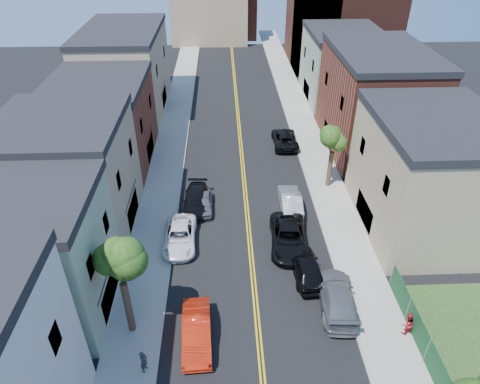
{
  "coord_description": "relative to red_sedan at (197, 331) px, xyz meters",
  "views": [
    {
      "loc": [
        -1.89,
        -3.91,
        22.38
      ],
      "look_at": [
        -0.61,
        26.36,
        2.0
      ],
      "focal_mm": 32.16,
      "sensor_mm": 36.0,
      "label": 1
    }
  ],
  "objects": [
    {
      "name": "bldg_right_palegrn",
      "position": [
        17.8,
        38.92,
        3.44
      ],
      "size": [
        9.0,
        12.0,
        8.5
      ],
      "primitive_type": "cube",
      "color": "gray",
      "rests_on": "ground"
    },
    {
      "name": "silver_car_right",
      "position": [
        7.6,
        13.49,
        0.01
      ],
      "size": [
        1.82,
        5.0,
        1.64
      ],
      "primitive_type": "imported",
      "rotation": [
        0.0,
        0.0,
        3.13
      ],
      "color": "#B8BCC1",
      "rests_on": "ground"
    },
    {
      "name": "fence_right",
      "position": [
        13.3,
        -3.58,
        0.29
      ],
      "size": [
        0.04,
        15.0,
        1.9
      ],
      "primitive_type": "cube",
      "color": "#143F1E",
      "rests_on": "sidewalk_right"
    },
    {
      "name": "bldg_left_tan_near",
      "position": [
        -10.2,
        11.92,
        3.69
      ],
      "size": [
        9.0,
        10.0,
        9.0
      ],
      "primitive_type": "cube",
      "color": "#998466",
      "rests_on": "ground"
    },
    {
      "name": "dark_car_right_far",
      "position": [
        8.68,
        25.5,
        -0.04
      ],
      "size": [
        2.56,
        5.53,
        1.54
      ],
      "primitive_type": "imported",
      "rotation": [
        0.0,
        0.0,
        3.14
      ],
      "color": "black",
      "rests_on": "ground"
    },
    {
      "name": "grey_car_right",
      "position": [
        9.13,
        2.32,
        0.02
      ],
      "size": [
        2.74,
        5.85,
        1.65
      ],
      "primitive_type": "imported",
      "rotation": [
        0.0,
        0.0,
        3.07
      ],
      "color": "#5B5D62",
      "rests_on": "ground"
    },
    {
      "name": "black_car_right",
      "position": [
        7.6,
        5.18,
        0.02
      ],
      "size": [
        2.32,
        5.02,
        1.67
      ],
      "primitive_type": "imported",
      "rotation": [
        0.0,
        0.0,
        3.22
      ],
      "color": "black",
      "rests_on": "ground"
    },
    {
      "name": "backdrop_left",
      "position": [
        -0.2,
        68.92,
        5.19
      ],
      "size": [
        14.0,
        8.0,
        12.0
      ],
      "primitive_type": "cube",
      "color": "#998466",
      "rests_on": "ground"
    },
    {
      "name": "grey_car_left",
      "position": [
        0.0,
        13.7,
        -0.12
      ],
      "size": [
        1.67,
        4.05,
        1.37
      ],
      "primitive_type": "imported",
      "rotation": [
        0.0,
        0.0,
        0.01
      ],
      "color": "#53545A",
      "rests_on": "ground"
    },
    {
      "name": "tree_left_mid",
      "position": [
        -4.08,
        0.92,
        5.78
      ],
      "size": [
        5.2,
        5.2,
        9.29
      ],
      "color": "#39271C",
      "rests_on": "sidewalk_left"
    },
    {
      "name": "curb_right",
      "position": [
        9.95,
        26.92,
        -0.73
      ],
      "size": [
        0.3,
        100.0,
        0.15
      ],
      "primitive_type": "cube",
      "color": "gray",
      "rests_on": "ground"
    },
    {
      "name": "white_pickup",
      "position": [
        -1.7,
        9.15,
        -0.07
      ],
      "size": [
        2.48,
        5.32,
        1.47
      ],
      "primitive_type": "imported",
      "rotation": [
        0.0,
        0.0,
        0.01
      ],
      "color": "white",
      "rests_on": "ground"
    },
    {
      "name": "pedestrian_left",
      "position": [
        -2.9,
        -2.02,
        0.11
      ],
      "size": [
        0.52,
        0.64,
        1.54
      ],
      "primitive_type": "imported",
      "rotation": [
        0.0,
        0.0,
        1.27
      ],
      "color": "#2B2A33",
      "rests_on": "sidewalk_left"
    },
    {
      "name": "pedestrian_right",
      "position": [
        12.9,
        -0.11,
        0.18
      ],
      "size": [
        0.97,
        0.85,
        1.68
      ],
      "primitive_type": "imported",
      "rotation": [
        0.0,
        0.0,
        3.44
      ],
      "color": "#AB1A21",
      "rests_on": "sidewalk_right"
    },
    {
      "name": "tree_right_far",
      "position": [
        11.72,
        16.92,
        4.95
      ],
      "size": [
        4.4,
        4.4,
        8.03
      ],
      "color": "#39271C",
      "rests_on": "sidewalk_right"
    },
    {
      "name": "bldg_left_tan_far",
      "position": [
        -10.2,
        36.92,
        3.94
      ],
      "size": [
        9.0,
        16.0,
        9.5
      ],
      "primitive_type": "cube",
      "color": "#998466",
      "rests_on": "ground"
    },
    {
      "name": "bldg_right_brick",
      "position": [
        17.8,
        24.92,
        4.19
      ],
      "size": [
        9.0,
        14.0,
        10.0
      ],
      "primitive_type": "cube",
      "color": "brown",
      "rests_on": "ground"
    },
    {
      "name": "black_suv_lane",
      "position": [
        6.78,
        8.56,
        0.03
      ],
      "size": [
        3.18,
        6.18,
        1.67
      ],
      "primitive_type": "imported",
      "rotation": [
        0.0,
        0.0,
        -0.07
      ],
      "color": "black",
      "rests_on": "ground"
    },
    {
      "name": "curb_left",
      "position": [
        -2.35,
        26.92,
        -0.73
      ],
      "size": [
        0.3,
        100.0,
        0.15
      ],
      "primitive_type": "cube",
      "color": "gray",
      "rests_on": "ground"
    },
    {
      "name": "sidewalk_right",
      "position": [
        11.7,
        26.92,
        -0.73
      ],
      "size": [
        3.2,
        100.0,
        0.15
      ],
      "primitive_type": "cube",
      "color": "gray",
      "rests_on": "ground"
    },
    {
      "name": "backdrop_center",
      "position": [
        3.8,
        72.92,
        4.19
      ],
      "size": [
        10.0,
        8.0,
        10.0
      ],
      "primitive_type": "cube",
      "color": "brown",
      "rests_on": "ground"
    },
    {
      "name": "church",
      "position": [
        20.13,
        53.98,
        6.44
      ],
      "size": [
        16.2,
        14.2,
        22.6
      ],
      "color": "#4C2319",
      "rests_on": "ground"
    },
    {
      "name": "sidewalk_left",
      "position": [
        -4.1,
        26.92,
        -0.73
      ],
      "size": [
        3.2,
        100.0,
        0.15
      ],
      "primitive_type": "cube",
      "color": "gray",
      "rests_on": "ground"
    },
    {
      "name": "red_sedan",
      "position": [
        0.0,
        0.0,
        0.0
      ],
      "size": [
        1.94,
        4.98,
        1.62
      ],
      "primitive_type": "imported",
      "rotation": [
        0.0,
        0.0,
        0.05
      ],
      "color": "red",
      "rests_on": "ground"
    },
    {
      "name": "bldg_left_palegrn",
      "position": [
        -10.2,
        2.92,
        3.44
      ],
      "size": [
        9.0,
        8.0,
        8.5
      ],
      "primitive_type": "cube",
      "color": "gray",
      "rests_on": "ground"
    },
    {
      "name": "black_car_left",
      "position": [
        -0.69,
        14.0,
        -0.06
      ],
      "size": [
        2.36,
        5.24,
        1.49
      ],
      "primitive_type": "imported",
      "rotation": [
        0.0,
        0.0,
        -0.05
      ],
      "color": "black",
      "rests_on": "ground"
    },
    {
      "name": "bldg_right_tan",
      "position": [
        17.8,
        10.92,
        3.69
      ],
      "size": [
        9.0,
        12.0,
        9.0
      ],
      "primitive_type": "cube",
      "color": "#998466",
      "rests_on": "ground"
    },
    {
      "name": "bldg_left_brick",
      "position": [
        -10.2,
        22.92,
        3.19
      ],
      "size": [
        9.0,
        12.0,
        8.0
      ],
      "primitive_type": "cube",
      "color": "brown",
      "rests_on": "ground"
    }
  ]
}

